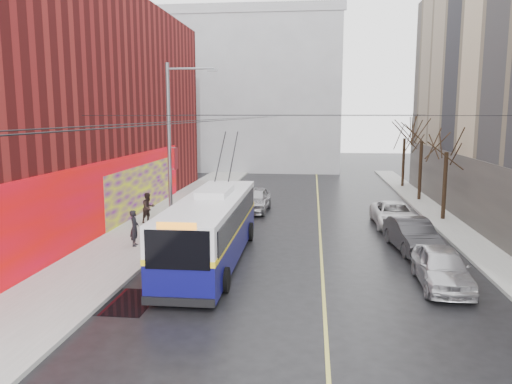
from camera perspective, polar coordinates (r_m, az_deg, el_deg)
ground at (r=16.31m, az=2.47°, el=-14.45°), size 140.00×140.00×0.00m
sidewalk_left at (r=29.11m, az=-11.76°, el=-3.96°), size 4.00×60.00×0.15m
sidewalk_right at (r=28.82m, az=22.46°, el=-4.59°), size 2.00×60.00×0.15m
lane_line at (r=29.66m, az=7.27°, el=-3.75°), size 0.12×50.00×0.01m
building_left at (r=33.56m, az=-24.29°, el=9.03°), size 12.11×36.00×14.00m
building_far at (r=60.39m, az=-0.22°, el=11.33°), size 20.50×12.10×18.00m
streetlight_pole at (r=25.99m, az=-9.55°, el=5.22°), size 2.65×0.60×9.00m
catenary_wires at (r=29.92m, az=-0.35°, el=8.49°), size 18.00×60.00×0.22m
tree_near at (r=31.99m, az=21.03°, el=5.65°), size 3.20×3.20×6.40m
tree_mid at (r=38.79m, az=18.47°, el=6.67°), size 3.20×3.20×6.68m
tree_far at (r=45.66m, az=16.66°, el=6.88°), size 3.20×3.20×6.57m
puddle at (r=18.45m, az=-15.84°, el=-11.93°), size 2.69×2.61×0.01m
pigeons_flying at (r=25.50m, az=-3.15°, el=10.52°), size 2.28×1.16×0.44m
trolleybus at (r=22.03m, az=-5.10°, el=-4.05°), size 2.79×11.72×5.53m
parked_car_a at (r=20.24m, az=20.47°, el=-8.06°), size 1.88×4.46×1.50m
parked_car_b at (r=24.95m, az=17.42°, el=-4.71°), size 2.20×4.81×1.53m
parked_car_c at (r=30.07m, az=15.52°, el=-2.48°), size 2.39×5.03×1.39m
following_car at (r=33.34m, az=-0.20°, el=-0.84°), size 2.12×4.86×1.63m
pedestrian_a at (r=24.80m, az=-13.72°, el=-4.02°), size 0.52×0.70×1.75m
pedestrian_b at (r=29.81m, az=-12.19°, el=-1.77°), size 1.03×1.09×1.78m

